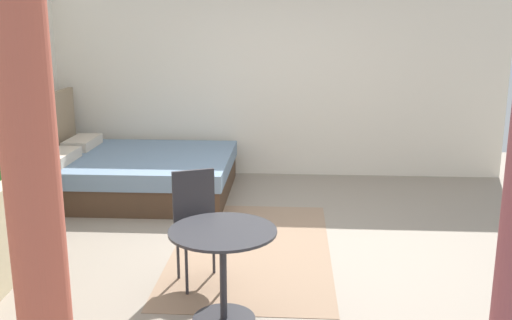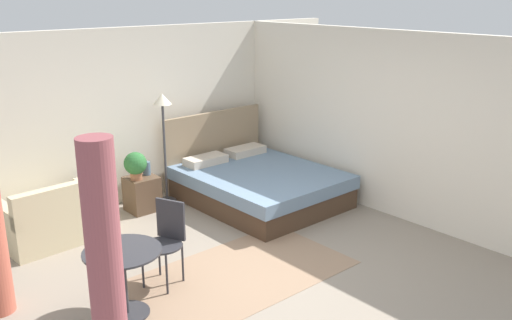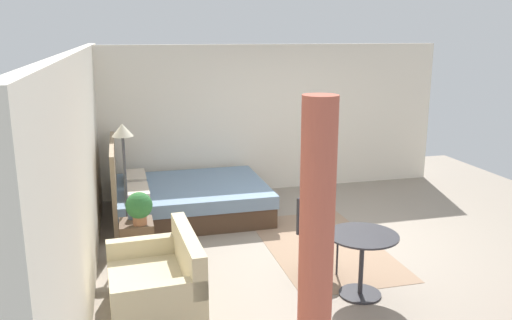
% 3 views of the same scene
% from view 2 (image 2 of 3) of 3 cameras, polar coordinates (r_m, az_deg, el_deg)
% --- Properties ---
extents(ground_plane, '(8.26, 9.07, 0.02)m').
position_cam_2_polar(ground_plane, '(6.34, -0.07, -11.70)').
color(ground_plane, gray).
extents(wall_back, '(8.26, 0.12, 2.54)m').
position_cam_2_polar(wall_back, '(8.29, -14.02, 4.20)').
color(wall_back, silver).
rests_on(wall_back, ground).
extents(wall_right, '(0.12, 6.07, 2.54)m').
position_cam_2_polar(wall_right, '(7.75, 14.76, 3.29)').
color(wall_right, silver).
rests_on(wall_right, ground).
extents(area_rug, '(2.52, 1.44, 0.01)m').
position_cam_2_polar(area_rug, '(6.34, -1.83, -11.58)').
color(area_rug, '#93755B').
rests_on(area_rug, ground).
extents(bed, '(1.86, 2.28, 1.19)m').
position_cam_2_polar(bed, '(8.32, 0.07, -2.38)').
color(bed, '#473323').
rests_on(bed, ground).
extents(couch, '(1.30, 0.91, 0.81)m').
position_cam_2_polar(couch, '(7.47, -19.80, -5.74)').
color(couch, beige).
rests_on(couch, ground).
extents(nightstand, '(0.42, 0.40, 0.50)m').
position_cam_2_polar(nightstand, '(8.12, -11.57, -3.40)').
color(nightstand, brown).
rests_on(nightstand, ground).
extents(potted_plant, '(0.32, 0.32, 0.40)m').
position_cam_2_polar(potted_plant, '(7.89, -12.23, -0.44)').
color(potted_plant, '#935B3D').
rests_on(potted_plant, nightstand).
extents(vase, '(0.11, 0.11, 0.19)m').
position_cam_2_polar(vase, '(8.10, -11.12, -0.85)').
color(vase, slate).
rests_on(vase, nightstand).
extents(floor_lamp, '(0.27, 0.27, 1.63)m').
position_cam_2_polar(floor_lamp, '(8.14, -9.49, 4.43)').
color(floor_lamp, '#3F3F44').
rests_on(floor_lamp, ground).
extents(balcony_table, '(0.75, 0.75, 0.69)m').
position_cam_2_polar(balcony_table, '(5.55, -13.40, -10.86)').
color(balcony_table, '#2D2D33').
rests_on(balcony_table, ground).
extents(cafe_chair_near_window, '(0.57, 0.57, 0.91)m').
position_cam_2_polar(cafe_chair_near_window, '(6.05, -9.16, -7.57)').
color(cafe_chair_near_window, '#2D2D33').
rests_on(cafe_chair_near_window, ground).
extents(curtain_left, '(0.21, 0.21, 2.26)m').
position_cam_2_polar(curtain_left, '(3.63, -14.74, -15.30)').
color(curtain_left, '#994C51').
rests_on(curtain_left, ground).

